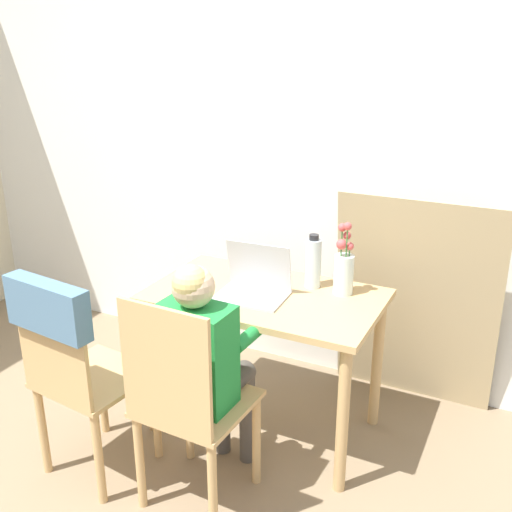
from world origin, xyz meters
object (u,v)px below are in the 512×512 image
laptop (254,283)px  flower_vase (344,268)px  chair_occupied (187,404)px  chair_spare (68,350)px  water_bottle (313,263)px  person_seated (204,353)px

laptop → flower_vase: size_ratio=0.92×
chair_occupied → laptop: (0.00, 0.57, 0.28)m
chair_spare → flower_vase: 1.21m
flower_vase → water_bottle: 0.15m
chair_spare → laptop: 0.83m
chair_occupied → laptop: laptop is taller
laptop → flower_vase: flower_vase is taller
laptop → water_bottle: water_bottle is taller
chair_occupied → chair_spare: bearing=11.3°
person_seated → laptop: bearing=-87.4°
chair_occupied → water_bottle: size_ratio=3.68×
chair_occupied → water_bottle: bearing=-102.4°
person_seated → flower_vase: (0.35, 0.63, 0.19)m
person_seated → flower_vase: size_ratio=3.02×
person_seated → laptop: size_ratio=3.26×
chair_spare → water_bottle: 1.12m
chair_occupied → laptop: bearing=-88.0°
person_seated → water_bottle: size_ratio=4.05×
chair_occupied → person_seated: (0.01, 0.13, 0.16)m
person_seated → laptop: (-0.00, 0.45, 0.13)m
chair_occupied → person_seated: 0.20m
flower_vase → water_bottle: (-0.15, 0.01, -0.00)m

